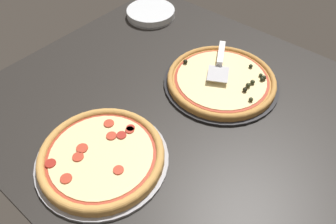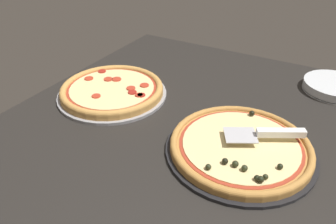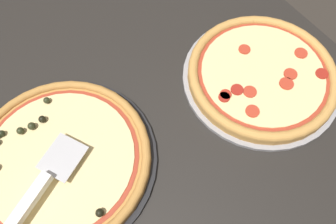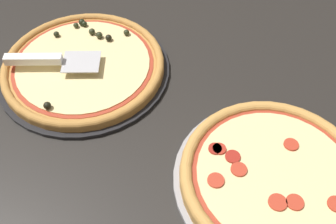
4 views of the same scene
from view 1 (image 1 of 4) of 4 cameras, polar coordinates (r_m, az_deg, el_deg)
ground_plane at (r=110.81cm, az=6.16°, el=-1.58°), size 148.23×116.23×3.60cm
pizza_pan_front at (r=121.89cm, az=9.18°, el=5.01°), size 41.87×41.87×1.00cm
pizza_front at (r=120.75cm, az=9.30°, el=5.62°), size 39.36×39.36×3.62cm
pizza_pan_back at (r=99.52cm, az=-11.34°, el=-8.13°), size 39.21×39.21×1.00cm
pizza_back at (r=97.94cm, az=-11.51°, el=-7.45°), size 36.86×36.86×3.05cm
serving_spatula at (r=125.57cm, az=9.12°, el=9.37°), size 14.89×21.77×2.00cm
plate_stack at (r=158.28cm, az=-3.02°, el=16.83°), size 22.16×22.16×3.50cm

